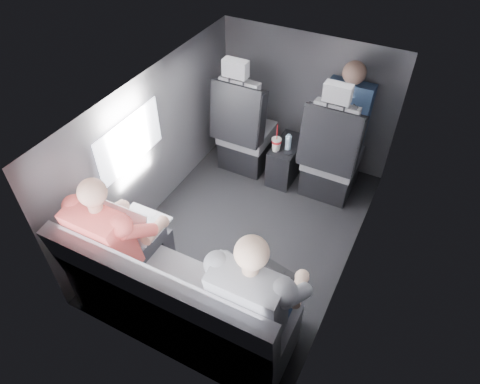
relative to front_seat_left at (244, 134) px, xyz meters
The scene contains 19 objects.
floor 1.03m from the front_seat_left, 61.81° to the right, with size 2.60×2.60×0.00m, color black.
ceiling 1.34m from the front_seat_left, 61.81° to the right, with size 2.60×2.60×0.00m, color #B2B2AD.
panel_left 0.99m from the front_seat_left, 118.19° to the right, with size 0.02×2.60×1.35m, color #56565B.
panel_right 1.61m from the front_seat_left, 31.88° to the right, with size 0.02×2.60×1.35m, color #56565B.
panel_front 0.70m from the front_seat_left, 45.65° to the left, with size 1.80×0.02×1.35m, color #56565B.
panel_back 2.20m from the front_seat_left, 78.12° to the right, with size 1.80×0.02×1.35m, color #56565B.
side_window 1.32m from the front_seat_left, 110.67° to the right, with size 0.02×0.75×0.42m, color white.
seatbelt 1.00m from the front_seat_left, 10.68° to the right, with size 0.05×0.01×0.65m, color black.
front_seat_left is the anchor object (origin of this frame).
front_seat_right 0.90m from the front_seat_left, ahead, with size 0.52×0.58×1.26m.
center_console 0.49m from the front_seat_left, ahead, with size 0.24×0.48×0.41m.
rear_bench 1.96m from the front_seat_left, 76.69° to the right, with size 1.60×0.57×0.92m.
soda_cup 0.41m from the front_seat_left, 14.01° to the right, with size 0.09×0.09×0.29m.
water_bottle 0.49m from the front_seat_left, ahead, with size 0.06×0.06×0.17m.
laptop_white 1.65m from the front_seat_left, 91.60° to the right, with size 0.36×0.33×0.27m.
laptop_black 1.95m from the front_seat_left, 58.38° to the right, with size 0.36×0.34×0.23m.
passenger_rear_left 1.82m from the front_seat_left, 91.94° to the right, with size 0.51×0.63×1.24m.
passenger_rear_right 2.08m from the front_seat_left, 61.06° to the right, with size 0.53×0.65×1.27m.
passenger_front_right 1.01m from the front_seat_left, 15.79° to the left, with size 0.41×0.41×0.84m.
Camera 1 is at (1.13, -2.33, 2.87)m, focal length 32.00 mm.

